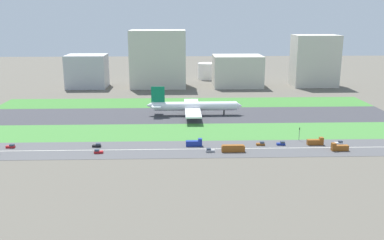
{
  "coord_description": "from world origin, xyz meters",
  "views": [
    {
      "loc": [
        -5.9,
        -275.17,
        67.27
      ],
      "look_at": [
        2.28,
        -36.5,
        6.0
      ],
      "focal_mm": 39.07,
      "sensor_mm": 36.0,
      "label": 1
    }
  ],
  "objects_px": {
    "car_0": "(281,144)",
    "hangar_building": "(158,59)",
    "truck_0": "(194,143)",
    "car_5": "(339,143)",
    "car_2": "(11,146)",
    "car_3": "(97,145)",
    "bus_0": "(233,148)",
    "car_1": "(98,152)",
    "terminal_building": "(87,71)",
    "truck_2": "(339,148)",
    "office_tower": "(237,71)",
    "car_4": "(210,150)",
    "car_6": "(261,144)",
    "fuel_tank_west": "(207,71)",
    "airliner": "(193,106)",
    "cargo_warehouse": "(315,61)",
    "traffic_light": "(299,133)",
    "truck_1": "(316,142)"
  },
  "relations": [
    {
      "from": "truck_1",
      "to": "cargo_warehouse",
      "type": "distance_m",
      "value": 191.85
    },
    {
      "from": "car_1",
      "to": "terminal_building",
      "type": "bearing_deg",
      "value": -76.98
    },
    {
      "from": "car_4",
      "to": "car_1",
      "type": "relative_size",
      "value": 1.0
    },
    {
      "from": "truck_1",
      "to": "traffic_light",
      "type": "relative_size",
      "value": 1.17
    },
    {
      "from": "office_tower",
      "to": "car_6",
      "type": "bearing_deg",
      "value": -93.99
    },
    {
      "from": "car_2",
      "to": "cargo_warehouse",
      "type": "relative_size",
      "value": 0.09
    },
    {
      "from": "truck_0",
      "to": "hangar_building",
      "type": "relative_size",
      "value": 0.16
    },
    {
      "from": "traffic_light",
      "to": "car_0",
      "type": "bearing_deg",
      "value": -145.49
    },
    {
      "from": "car_2",
      "to": "office_tower",
      "type": "distance_m",
      "value": 231.21
    },
    {
      "from": "truck_0",
      "to": "car_6",
      "type": "relative_size",
      "value": 1.91
    },
    {
      "from": "hangar_building",
      "to": "bus_0",
      "type": "bearing_deg",
      "value": -76.69
    },
    {
      "from": "truck_1",
      "to": "car_2",
      "type": "height_order",
      "value": "truck_1"
    },
    {
      "from": "car_3",
      "to": "bus_0",
      "type": "bearing_deg",
      "value": -8.21
    },
    {
      "from": "airliner",
      "to": "truck_0",
      "type": "bearing_deg",
      "value": -91.3
    },
    {
      "from": "car_0",
      "to": "car_3",
      "type": "relative_size",
      "value": 1.0
    },
    {
      "from": "cargo_warehouse",
      "to": "hangar_building",
      "type": "bearing_deg",
      "value": 180.0
    },
    {
      "from": "terminal_building",
      "to": "cargo_warehouse",
      "type": "height_order",
      "value": "cargo_warehouse"
    },
    {
      "from": "airliner",
      "to": "car_1",
      "type": "relative_size",
      "value": 14.77
    },
    {
      "from": "car_4",
      "to": "truck_1",
      "type": "height_order",
      "value": "truck_1"
    },
    {
      "from": "car_0",
      "to": "hangar_building",
      "type": "distance_m",
      "value": 197.4
    },
    {
      "from": "truck_0",
      "to": "hangar_building",
      "type": "bearing_deg",
      "value": 98.29
    },
    {
      "from": "car_5",
      "to": "cargo_warehouse",
      "type": "bearing_deg",
      "value": 76.43
    },
    {
      "from": "car_6",
      "to": "office_tower",
      "type": "distance_m",
      "value": 182.95
    },
    {
      "from": "car_4",
      "to": "car_3",
      "type": "distance_m",
      "value": 58.52
    },
    {
      "from": "car_1",
      "to": "car_5",
      "type": "distance_m",
      "value": 124.82
    },
    {
      "from": "terminal_building",
      "to": "fuel_tank_west",
      "type": "distance_m",
      "value": 122.97
    },
    {
      "from": "car_1",
      "to": "fuel_tank_west",
      "type": "xyz_separation_m",
      "value": [
        69.84,
        237.0,
        7.5
      ]
    },
    {
      "from": "car_5",
      "to": "fuel_tank_west",
      "type": "height_order",
      "value": "fuel_tank_west"
    },
    {
      "from": "car_1",
      "to": "office_tower",
      "type": "relative_size",
      "value": 0.1
    },
    {
      "from": "car_4",
      "to": "office_tower",
      "type": "relative_size",
      "value": 0.1
    },
    {
      "from": "truck_0",
      "to": "car_5",
      "type": "xyz_separation_m",
      "value": [
        76.35,
        0.0,
        -0.75
      ]
    },
    {
      "from": "car_0",
      "to": "truck_2",
      "type": "xyz_separation_m",
      "value": [
        26.94,
        -10.0,
        0.75
      ]
    },
    {
      "from": "car_0",
      "to": "hangar_building",
      "type": "relative_size",
      "value": 0.08
    },
    {
      "from": "car_3",
      "to": "office_tower",
      "type": "bearing_deg",
      "value": 61.71
    },
    {
      "from": "car_0",
      "to": "car_2",
      "type": "relative_size",
      "value": 1.0
    },
    {
      "from": "car_5",
      "to": "truck_2",
      "type": "xyz_separation_m",
      "value": [
        -3.79,
        -10.0,
        0.75
      ]
    },
    {
      "from": "office_tower",
      "to": "cargo_warehouse",
      "type": "bearing_deg",
      "value": 0.0
    },
    {
      "from": "office_tower",
      "to": "bus_0",
      "type": "bearing_deg",
      "value": -98.48
    },
    {
      "from": "car_2",
      "to": "bus_0",
      "type": "distance_m",
      "value": 113.77
    },
    {
      "from": "cargo_warehouse",
      "to": "bus_0",
      "type": "bearing_deg",
      "value": -117.84
    },
    {
      "from": "bus_0",
      "to": "truck_0",
      "type": "bearing_deg",
      "value": -27.88
    },
    {
      "from": "car_5",
      "to": "car_2",
      "type": "xyz_separation_m",
      "value": [
        -170.77,
        0.0,
        0.0
      ]
    },
    {
      "from": "car_2",
      "to": "airliner",
      "type": "bearing_deg",
      "value": 35.32
    },
    {
      "from": "truck_0",
      "to": "car_5",
      "type": "distance_m",
      "value": 76.36
    },
    {
      "from": "hangar_building",
      "to": "cargo_warehouse",
      "type": "distance_m",
      "value": 146.81
    },
    {
      "from": "car_2",
      "to": "terminal_building",
      "type": "bearing_deg",
      "value": 89.39
    },
    {
      "from": "car_0",
      "to": "car_1",
      "type": "height_order",
      "value": "same"
    },
    {
      "from": "truck_0",
      "to": "office_tower",
      "type": "bearing_deg",
      "value": 75.36
    },
    {
      "from": "car_0",
      "to": "truck_2",
      "type": "height_order",
      "value": "truck_2"
    },
    {
      "from": "truck_0",
      "to": "car_2",
      "type": "height_order",
      "value": "truck_0"
    }
  ]
}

